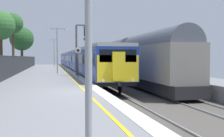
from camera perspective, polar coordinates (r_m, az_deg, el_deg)
ground at (r=14.74m, az=6.29°, el=-6.81°), size 17.40×110.00×1.21m
commuter_train_at_platform at (r=47.16m, az=-7.44°, el=1.73°), size 2.83×60.57×3.81m
freight_train_adjacent_track at (r=28.56m, az=4.10°, el=2.04°), size 2.60×25.21×4.75m
signal_gantry at (r=26.55m, az=-6.70°, el=5.08°), size 1.10×0.24×4.82m
speed_limit_sign at (r=23.93m, az=-6.97°, el=2.16°), size 0.59×0.08×2.62m
platform_lamp_mid at (r=30.02m, az=-11.15°, el=4.51°), size 2.00×0.20×4.83m
platform_lamp_far at (r=54.69m, az=-11.76°, el=3.69°), size 2.00×0.20×5.19m
background_tree_centre at (r=43.87m, az=-19.66°, el=8.52°), size 2.97×2.97×8.21m
background_tree_right at (r=49.95m, az=-17.98°, el=5.69°), size 4.02×4.02×6.89m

